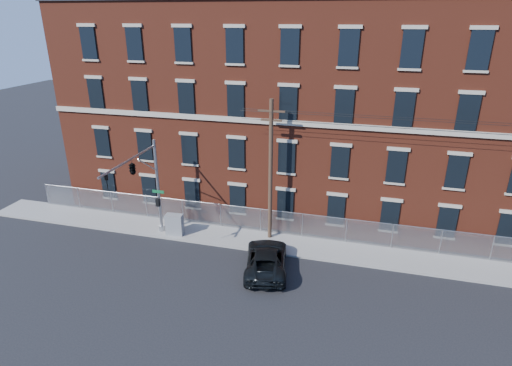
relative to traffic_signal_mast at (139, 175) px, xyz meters
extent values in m
plane|color=black|center=(6.00, -2.18, -5.39)|extent=(140.00, 140.00, 0.00)
cube|color=gray|center=(18.00, 2.82, -5.33)|extent=(65.00, 3.00, 0.12)
cube|color=maroon|center=(18.00, 11.82, 2.61)|extent=(55.00, 14.00, 16.00)
cube|color=#A59C8A|center=(18.00, 4.74, 2.91)|extent=(55.00, 0.18, 0.35)
cube|color=black|center=(-5.83, 4.76, -3.19)|extent=(1.20, 0.10, 2.20)
cube|color=black|center=(-5.83, 4.76, 0.41)|extent=(1.20, 0.10, 2.20)
cube|color=black|center=(-5.83, 4.76, 4.21)|extent=(1.20, 0.10, 2.20)
cube|color=black|center=(-5.83, 4.76, 7.81)|extent=(1.20, 0.10, 2.20)
cube|color=black|center=(-2.17, 4.76, -3.19)|extent=(1.20, 0.10, 2.20)
cube|color=black|center=(-2.17, 4.76, 0.41)|extent=(1.20, 0.10, 2.20)
cube|color=black|center=(-2.17, 4.76, 4.21)|extent=(1.20, 0.10, 2.20)
cube|color=black|center=(-2.17, 4.76, 7.81)|extent=(1.20, 0.10, 2.20)
cube|color=black|center=(1.50, 4.76, -3.19)|extent=(1.20, 0.10, 2.20)
cube|color=black|center=(1.50, 4.76, 0.41)|extent=(1.20, 0.10, 2.20)
cube|color=black|center=(1.50, 4.76, 4.21)|extent=(1.20, 0.10, 2.20)
cube|color=black|center=(1.50, 4.76, 7.81)|extent=(1.20, 0.10, 2.20)
cube|color=black|center=(5.17, 4.76, -3.19)|extent=(1.20, 0.10, 2.20)
cube|color=black|center=(5.17, 4.76, 0.41)|extent=(1.20, 0.10, 2.20)
cube|color=black|center=(5.17, 4.76, 4.21)|extent=(1.20, 0.10, 2.20)
cube|color=black|center=(5.17, 4.76, 7.81)|extent=(1.20, 0.10, 2.20)
cube|color=black|center=(8.83, 4.76, -3.19)|extent=(1.20, 0.10, 2.20)
cube|color=black|center=(8.83, 4.76, 0.41)|extent=(1.20, 0.10, 2.20)
cube|color=black|center=(8.83, 4.76, 4.21)|extent=(1.20, 0.10, 2.20)
cube|color=black|center=(8.83, 4.76, 7.81)|extent=(1.20, 0.10, 2.20)
cube|color=black|center=(12.50, 4.76, -3.19)|extent=(1.20, 0.10, 2.20)
cube|color=black|center=(12.50, 4.76, 0.41)|extent=(1.20, 0.10, 2.20)
cube|color=black|center=(12.50, 4.76, 4.21)|extent=(1.20, 0.10, 2.20)
cube|color=black|center=(12.50, 4.76, 7.81)|extent=(1.20, 0.10, 2.20)
cube|color=black|center=(16.17, 4.76, -3.19)|extent=(1.20, 0.10, 2.20)
cube|color=black|center=(16.17, 4.76, 0.41)|extent=(1.20, 0.10, 2.20)
cube|color=black|center=(16.17, 4.76, 4.21)|extent=(1.20, 0.10, 2.20)
cube|color=black|center=(16.17, 4.76, 7.81)|extent=(1.20, 0.10, 2.20)
cube|color=black|center=(19.83, 4.76, -3.19)|extent=(1.20, 0.10, 2.20)
cube|color=black|center=(19.83, 4.76, 0.41)|extent=(1.20, 0.10, 2.20)
cube|color=black|center=(19.83, 4.76, 4.21)|extent=(1.20, 0.10, 2.20)
cube|color=black|center=(19.83, 4.76, 7.81)|extent=(1.20, 0.10, 2.20)
cube|color=black|center=(23.50, 4.76, -3.19)|extent=(1.20, 0.10, 2.20)
cube|color=#A5A8AD|center=(18.00, 4.12, -4.37)|extent=(59.00, 0.02, 1.80)
cylinder|color=#9EA0A5|center=(18.00, 4.12, -3.47)|extent=(59.00, 0.04, 0.04)
cylinder|color=#9EA0A5|center=(-11.50, 4.12, -4.37)|extent=(0.06, 0.06, 1.85)
cylinder|color=#9EA0A5|center=(-8.39, 4.12, -4.37)|extent=(0.06, 0.06, 1.85)
cylinder|color=#9EA0A5|center=(-5.29, 4.12, -4.37)|extent=(0.06, 0.06, 1.85)
cylinder|color=#9EA0A5|center=(-2.18, 4.12, -4.37)|extent=(0.06, 0.06, 1.85)
cylinder|color=#9EA0A5|center=(0.92, 4.12, -4.37)|extent=(0.06, 0.06, 1.85)
cylinder|color=#9EA0A5|center=(4.03, 4.12, -4.37)|extent=(0.06, 0.06, 1.85)
cylinder|color=#9EA0A5|center=(7.13, 4.12, -4.37)|extent=(0.06, 0.06, 1.85)
cylinder|color=#9EA0A5|center=(10.24, 4.12, -4.37)|extent=(0.06, 0.06, 1.85)
cylinder|color=#9EA0A5|center=(13.34, 4.12, -4.37)|extent=(0.06, 0.06, 1.85)
cylinder|color=#9EA0A5|center=(16.45, 4.12, -4.37)|extent=(0.06, 0.06, 1.85)
cylinder|color=#9EA0A5|center=(19.55, 4.12, -4.37)|extent=(0.06, 0.06, 1.85)
cylinder|color=#9EA0A5|center=(22.66, 4.12, -4.37)|extent=(0.06, 0.06, 1.85)
cylinder|color=#9EA0A5|center=(0.00, 2.32, -1.77)|extent=(0.22, 0.22, 7.00)
cylinder|color=#9EA0A5|center=(0.00, 2.32, -5.07)|extent=(0.50, 0.50, 0.40)
cylinder|color=#9EA0A5|center=(0.00, -0.93, 1.33)|extent=(0.14, 6.50, 0.14)
cylinder|color=#9EA0A5|center=(0.00, 1.12, 0.33)|extent=(0.08, 2.18, 1.56)
cube|color=#0C592D|center=(0.05, 2.17, -2.07)|extent=(0.90, 0.03, 0.22)
cube|color=black|center=(0.00, 2.07, -2.87)|extent=(0.25, 0.25, 0.60)
imported|color=black|center=(0.00, -3.48, 0.78)|extent=(0.16, 0.20, 1.00)
imported|color=black|center=(0.00, -0.68, 0.78)|extent=(0.53, 2.48, 1.00)
cylinder|color=#432F21|center=(8.00, 3.42, -0.27)|extent=(0.28, 0.28, 10.00)
cube|color=#432F21|center=(8.00, 3.42, 3.93)|extent=(1.80, 0.12, 0.12)
cube|color=#432F21|center=(8.00, 3.42, 3.33)|extent=(1.40, 0.12, 0.12)
imported|color=black|center=(8.70, -0.54, -4.63)|extent=(3.53, 5.83, 1.51)
cube|color=gray|center=(1.21, 2.02, -4.48)|extent=(1.31, 0.74, 1.58)
camera|label=1|loc=(13.96, -22.70, 9.66)|focal=29.43mm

